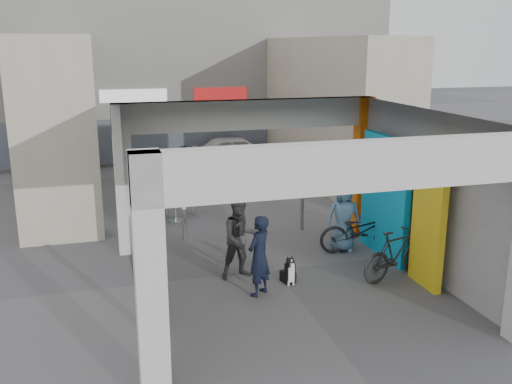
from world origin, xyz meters
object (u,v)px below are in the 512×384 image
object	(u,v)px
bicycle_front	(361,231)
white_van	(237,151)
man_elderly	(343,217)
bicycle_rear	(396,254)
cafe_set	(170,208)
man_with_dog	(259,256)
produce_stand	(156,193)
man_back_turned	(241,238)
man_crates	(186,171)
border_collie	(289,272)

from	to	relation	value
bicycle_front	white_van	xyz separation A→B (m)	(-0.42, 10.24, 0.10)
man_elderly	bicycle_rear	world-z (taller)	man_elderly
cafe_set	bicycle_rear	xyz separation A→B (m)	(3.97, -5.59, 0.24)
bicycle_front	bicycle_rear	distance (m)	1.65
man_with_dog	produce_stand	bearing A→B (deg)	-120.64
produce_stand	man_back_turned	distance (m)	6.25
man_back_turned	man_with_dog	bearing A→B (deg)	-87.81
man_crates	white_van	size ratio (longest dim) A/B	0.45
border_collie	man_elderly	distance (m)	2.46
border_collie	cafe_set	bearing A→B (deg)	94.08
cafe_set	man_back_turned	bearing A→B (deg)	-79.25
produce_stand	white_van	xyz separation A→B (m)	(3.77, 4.79, 0.27)
man_elderly	cafe_set	bearing A→B (deg)	144.09
man_with_dog	man_back_turned	distance (m)	0.96
produce_stand	man_crates	bearing A→B (deg)	55.46
white_van	bicycle_front	bearing A→B (deg)	-179.63
man_crates	man_with_dog	bearing A→B (deg)	83.32
man_elderly	bicycle_front	bearing A→B (deg)	-20.32
bicycle_front	bicycle_rear	size ratio (longest dim) A/B	1.11
man_elderly	bicycle_front	xyz separation A→B (m)	(0.36, -0.21, -0.31)
produce_stand	bicycle_front	xyz separation A→B (m)	(4.19, -5.45, 0.17)
bicycle_rear	white_van	bearing A→B (deg)	-14.17
cafe_set	man_with_dog	distance (m)	5.67
border_collie	bicycle_front	distance (m)	2.59
cafe_set	white_van	size ratio (longest dim) A/B	0.38
produce_stand	white_van	distance (m)	6.10
man_crates	white_van	world-z (taller)	man_crates
man_elderly	white_van	xyz separation A→B (m)	(-0.05, 10.03, -0.21)
border_collie	white_van	distance (m)	11.68
man_back_turned	man_elderly	size ratio (longest dim) A/B	1.05
border_collie	man_crates	world-z (taller)	man_crates
man_back_turned	white_van	xyz separation A→B (m)	(2.67, 10.92, -0.25)
border_collie	man_back_turned	distance (m)	1.23
man_with_dog	bicycle_front	size ratio (longest dim) A/B	0.81
cafe_set	bicycle_front	world-z (taller)	bicycle_front
cafe_set	bicycle_front	size ratio (longest dim) A/B	0.69
bicycle_rear	man_with_dog	bearing A→B (deg)	73.30
border_collie	white_van	xyz separation A→B (m)	(1.81, 11.53, 0.38)
man_with_dog	man_elderly	bearing A→B (deg)	174.84
man_back_turned	border_collie	bearing A→B (deg)	-40.18
man_with_dog	bicycle_front	xyz separation A→B (m)	(2.97, 1.63, -0.29)
white_van	produce_stand	bearing A→B (deg)	139.85
man_back_turned	bicycle_rear	distance (m)	3.26
man_back_turned	man_elderly	xyz separation A→B (m)	(2.73, 0.89, -0.04)
white_van	man_back_turned	bearing A→B (deg)	164.28
cafe_set	bicycle_front	distance (m)	5.59
bicycle_front	man_elderly	bearing A→B (deg)	66.75
border_collie	man_back_turned	size ratio (longest dim) A/B	0.35
produce_stand	white_van	size ratio (longest dim) A/B	0.37
bicycle_rear	man_crates	bearing A→B (deg)	5.37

